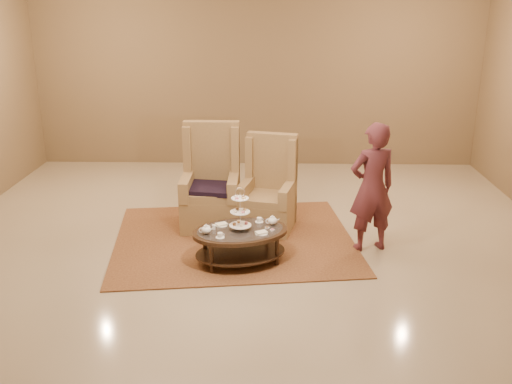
{
  "coord_description": "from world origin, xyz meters",
  "views": [
    {
      "loc": [
        0.27,
        -6.34,
        2.97
      ],
      "look_at": [
        0.09,
        0.2,
        0.73
      ],
      "focal_mm": 40.0,
      "sensor_mm": 36.0,
      "label": 1
    }
  ],
  "objects_px": {
    "person": "(372,188)",
    "armchair_left": "(211,192)",
    "tea_table": "(240,236)",
    "armchair_right": "(269,197)"
  },
  "relations": [
    {
      "from": "tea_table",
      "to": "armchair_left",
      "type": "height_order",
      "value": "armchair_left"
    },
    {
      "from": "armchair_left",
      "to": "person",
      "type": "bearing_deg",
      "value": -20.59
    },
    {
      "from": "tea_table",
      "to": "armchair_right",
      "type": "bearing_deg",
      "value": 56.8
    },
    {
      "from": "armchair_right",
      "to": "person",
      "type": "relative_size",
      "value": 0.79
    },
    {
      "from": "tea_table",
      "to": "armchair_left",
      "type": "distance_m",
      "value": 1.28
    },
    {
      "from": "tea_table",
      "to": "person",
      "type": "bearing_deg",
      "value": -1.7
    },
    {
      "from": "tea_table",
      "to": "person",
      "type": "relative_size",
      "value": 0.81
    },
    {
      "from": "person",
      "to": "armchair_left",
      "type": "bearing_deg",
      "value": -37.59
    },
    {
      "from": "armchair_right",
      "to": "person",
      "type": "bearing_deg",
      "value": -15.55
    },
    {
      "from": "tea_table",
      "to": "person",
      "type": "distance_m",
      "value": 1.69
    }
  ]
}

